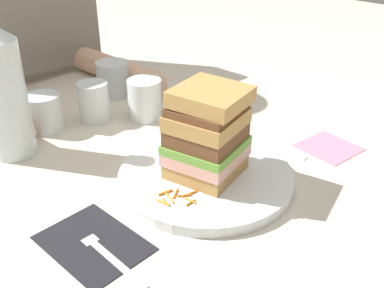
{
  "coord_description": "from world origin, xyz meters",
  "views": [
    {
      "loc": [
        -0.47,
        -0.43,
        0.41
      ],
      "look_at": [
        -0.01,
        0.0,
        0.06
      ],
      "focal_mm": 42.47,
      "sensor_mm": 36.0,
      "label": 1
    }
  ],
  "objects_px": {
    "napkin_dark": "(93,243)",
    "empty_tumbler_0": "(94,102)",
    "water_bottle": "(3,90)",
    "napkin_pink": "(329,147)",
    "sandwich": "(207,133)",
    "fork": "(103,249)",
    "main_plate": "(206,177)",
    "knife": "(261,142)",
    "empty_tumbler_2": "(113,79)",
    "juice_glass": "(145,102)",
    "empty_tumbler_1": "(44,113)"
  },
  "relations": [
    {
      "from": "main_plate",
      "to": "fork",
      "type": "bearing_deg",
      "value": -176.79
    },
    {
      "from": "napkin_pink",
      "to": "sandwich",
      "type": "bearing_deg",
      "value": 158.85
    },
    {
      "from": "sandwich",
      "to": "empty_tumbler_0",
      "type": "xyz_separation_m",
      "value": [
        0.02,
        0.32,
        -0.05
      ]
    },
    {
      "from": "sandwich",
      "to": "napkin_pink",
      "type": "distance_m",
      "value": 0.27
    },
    {
      "from": "napkin_dark",
      "to": "empty_tumbler_0",
      "type": "distance_m",
      "value": 0.38
    },
    {
      "from": "sandwich",
      "to": "napkin_pink",
      "type": "height_order",
      "value": "sandwich"
    },
    {
      "from": "napkin_dark",
      "to": "napkin_pink",
      "type": "distance_m",
      "value": 0.46
    },
    {
      "from": "water_bottle",
      "to": "napkin_pink",
      "type": "distance_m",
      "value": 0.58
    },
    {
      "from": "sandwich",
      "to": "empty_tumbler_0",
      "type": "bearing_deg",
      "value": 86.94
    },
    {
      "from": "sandwich",
      "to": "knife",
      "type": "relative_size",
      "value": 0.72
    },
    {
      "from": "water_bottle",
      "to": "empty_tumbler_1",
      "type": "bearing_deg",
      "value": 26.51
    },
    {
      "from": "main_plate",
      "to": "napkin_pink",
      "type": "relative_size",
      "value": 2.97
    },
    {
      "from": "empty_tumbler_0",
      "to": "empty_tumbler_2",
      "type": "relative_size",
      "value": 1.03
    },
    {
      "from": "main_plate",
      "to": "empty_tumbler_2",
      "type": "xyz_separation_m",
      "value": [
        0.13,
        0.39,
        0.03
      ]
    },
    {
      "from": "main_plate",
      "to": "napkin_dark",
      "type": "height_order",
      "value": "main_plate"
    },
    {
      "from": "knife",
      "to": "empty_tumbler_0",
      "type": "relative_size",
      "value": 2.52
    },
    {
      "from": "main_plate",
      "to": "juice_glass",
      "type": "relative_size",
      "value": 3.41
    },
    {
      "from": "main_plate",
      "to": "empty_tumbler_0",
      "type": "height_order",
      "value": "empty_tumbler_0"
    },
    {
      "from": "sandwich",
      "to": "fork",
      "type": "height_order",
      "value": "sandwich"
    },
    {
      "from": "main_plate",
      "to": "knife",
      "type": "height_order",
      "value": "main_plate"
    },
    {
      "from": "napkin_dark",
      "to": "empty_tumbler_1",
      "type": "relative_size",
      "value": 1.99
    },
    {
      "from": "juice_glass",
      "to": "water_bottle",
      "type": "bearing_deg",
      "value": 167.01
    },
    {
      "from": "juice_glass",
      "to": "sandwich",
      "type": "bearing_deg",
      "value": -110.53
    },
    {
      "from": "fork",
      "to": "empty_tumbler_0",
      "type": "distance_m",
      "value": 0.4
    },
    {
      "from": "empty_tumbler_2",
      "to": "main_plate",
      "type": "bearing_deg",
      "value": -107.93
    },
    {
      "from": "main_plate",
      "to": "knife",
      "type": "xyz_separation_m",
      "value": [
        0.17,
        0.01,
        -0.01
      ]
    },
    {
      "from": "water_bottle",
      "to": "napkin_pink",
      "type": "xyz_separation_m",
      "value": [
        0.4,
        -0.4,
        -0.12
      ]
    },
    {
      "from": "napkin_pink",
      "to": "empty_tumbler_1",
      "type": "bearing_deg",
      "value": 125.13
    },
    {
      "from": "napkin_dark",
      "to": "empty_tumbler_0",
      "type": "height_order",
      "value": "empty_tumbler_0"
    },
    {
      "from": "knife",
      "to": "juice_glass",
      "type": "height_order",
      "value": "juice_glass"
    },
    {
      "from": "main_plate",
      "to": "napkin_pink",
      "type": "height_order",
      "value": "main_plate"
    },
    {
      "from": "fork",
      "to": "empty_tumbler_2",
      "type": "xyz_separation_m",
      "value": [
        0.34,
        0.41,
        0.03
      ]
    },
    {
      "from": "fork",
      "to": "empty_tumbler_1",
      "type": "relative_size",
      "value": 2.31
    },
    {
      "from": "sandwich",
      "to": "empty_tumbler_2",
      "type": "bearing_deg",
      "value": 72.21
    },
    {
      "from": "water_bottle",
      "to": "napkin_dark",
      "type": "bearing_deg",
      "value": -99.75
    },
    {
      "from": "empty_tumbler_1",
      "to": "empty_tumbler_2",
      "type": "height_order",
      "value": "empty_tumbler_2"
    },
    {
      "from": "knife",
      "to": "empty_tumbler_0",
      "type": "distance_m",
      "value": 0.34
    },
    {
      "from": "empty_tumbler_1",
      "to": "sandwich",
      "type": "bearing_deg",
      "value": -77.81
    },
    {
      "from": "knife",
      "to": "empty_tumbler_2",
      "type": "xyz_separation_m",
      "value": [
        -0.04,
        0.38,
        0.04
      ]
    },
    {
      "from": "water_bottle",
      "to": "empty_tumbler_1",
      "type": "xyz_separation_m",
      "value": [
        0.09,
        0.04,
        -0.08
      ]
    },
    {
      "from": "water_bottle",
      "to": "main_plate",
      "type": "bearing_deg",
      "value": -62.26
    },
    {
      "from": "water_bottle",
      "to": "empty_tumbler_2",
      "type": "height_order",
      "value": "water_bottle"
    },
    {
      "from": "napkin_dark",
      "to": "napkin_pink",
      "type": "height_order",
      "value": "same"
    },
    {
      "from": "main_plate",
      "to": "empty_tumbler_0",
      "type": "xyz_separation_m",
      "value": [
        0.02,
        0.32,
        0.03
      ]
    },
    {
      "from": "napkin_dark",
      "to": "empty_tumbler_2",
      "type": "distance_m",
      "value": 0.51
    },
    {
      "from": "fork",
      "to": "juice_glass",
      "type": "height_order",
      "value": "juice_glass"
    },
    {
      "from": "sandwich",
      "to": "fork",
      "type": "distance_m",
      "value": 0.23
    },
    {
      "from": "napkin_dark",
      "to": "empty_tumbler_2",
      "type": "relative_size",
      "value": 1.86
    },
    {
      "from": "sandwich",
      "to": "empty_tumbler_2",
      "type": "xyz_separation_m",
      "value": [
        0.13,
        0.39,
        -0.05
      ]
    },
    {
      "from": "juice_glass",
      "to": "napkin_pink",
      "type": "bearing_deg",
      "value": -67.31
    }
  ]
}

